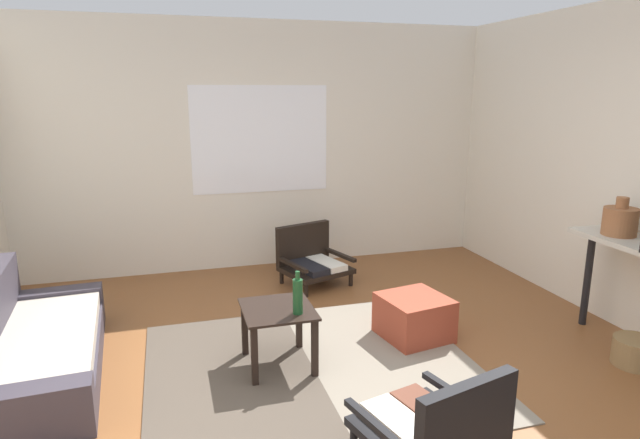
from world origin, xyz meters
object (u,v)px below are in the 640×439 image
armchair_striped_foreground (436,427)px  wicker_basket (635,352)px  coffee_table (278,321)px  couch (31,349)px  clay_vase (620,221)px  armchair_by_window (311,259)px  glass_bottle (298,296)px  ottoman_orange (414,317)px

armchair_striped_foreground → wicker_basket: bearing=17.9°
coffee_table → wicker_basket: bearing=-16.0°
couch → clay_vase: size_ratio=6.18×
clay_vase → wicker_basket: 0.99m
coffee_table → clay_vase: bearing=-5.9°
wicker_basket → coffee_table: bearing=164.0°
couch → armchair_by_window: couch is taller
glass_bottle → couch: bearing=165.6°
ottoman_orange → wicker_basket: bearing=-32.4°
coffee_table → armchair_striped_foreground: size_ratio=0.69×
couch → coffee_table: couch is taller
couch → coffee_table: bearing=-11.2°
wicker_basket → clay_vase: bearing=69.6°
clay_vase → glass_bottle: bearing=176.8°
armchair_striped_foreground → ottoman_orange: armchair_striped_foreground is taller
armchair_striped_foreground → clay_vase: (2.12, 1.07, 0.70)m
couch → coffee_table: (1.69, -0.33, 0.14)m
coffee_table → wicker_basket: coffee_table is taller
couch → glass_bottle: (1.81, -0.47, 0.37)m
armchair_by_window → wicker_basket: 2.97m
couch → clay_vase: clay_vase is taller
armchair_by_window → glass_bottle: 1.88m
couch → armchair_striped_foreground: bearing=-36.9°
wicker_basket → armchair_by_window: bearing=127.7°
coffee_table → armchair_by_window: bearing=67.0°
armchair_striped_foreground → coffee_table: bearing=112.2°
coffee_table → ottoman_orange: bearing=7.1°
coffee_table → glass_bottle: glass_bottle is taller
ottoman_orange → wicker_basket: ottoman_orange is taller
armchair_by_window → coffee_table: bearing=-113.0°
couch → ottoman_orange: 2.85m
ottoman_orange → clay_vase: size_ratio=1.65×
glass_bottle → wicker_basket: 2.50m
coffee_table → ottoman_orange: size_ratio=1.08×
glass_bottle → ottoman_orange: bearing=14.9°
ottoman_orange → clay_vase: clay_vase is taller
armchair_by_window → armchair_striped_foreground: bearing=-92.7°
glass_bottle → coffee_table: bearing=131.6°
coffee_table → glass_bottle: bearing=-48.4°
coffee_table → armchair_by_window: 1.77m
armchair_striped_foreground → ottoman_orange: bearing=68.1°
coffee_table → ottoman_orange: 1.17m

